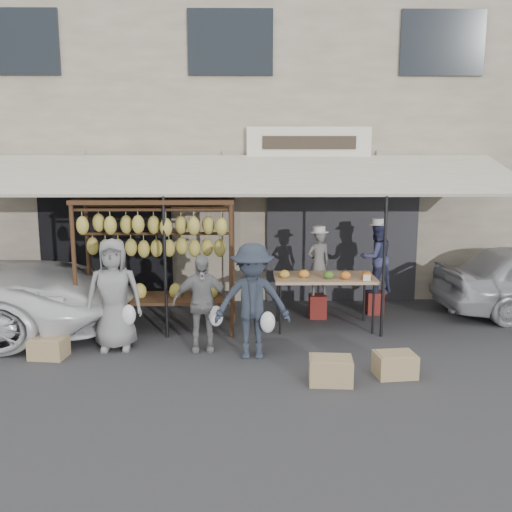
{
  "coord_description": "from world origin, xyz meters",
  "views": [
    {
      "loc": [
        0.33,
        -7.77,
        3.0
      ],
      "look_at": [
        0.45,
        1.4,
        1.3
      ],
      "focal_mm": 40.0,
      "sensor_mm": 36.0,
      "label": 1
    }
  ],
  "objects_px": {
    "crate_near_b": "(395,365)",
    "produce_table": "(325,278)",
    "customer_mid": "(201,303)",
    "crate_far": "(49,348)",
    "vendor_right": "(376,257)",
    "customer_left": "(114,294)",
    "vendor_left": "(318,263)",
    "customer_right": "(252,301)",
    "banana_rack": "(156,239)",
    "crate_near_a": "(331,370)"
  },
  "relations": [
    {
      "from": "crate_near_b",
      "to": "produce_table",
      "type": "bearing_deg",
      "value": 107.68
    },
    {
      "from": "customer_mid",
      "to": "crate_far",
      "type": "height_order",
      "value": "customer_mid"
    },
    {
      "from": "vendor_right",
      "to": "customer_left",
      "type": "xyz_separation_m",
      "value": [
        -4.39,
        -1.86,
        -0.21
      ]
    },
    {
      "from": "customer_mid",
      "to": "crate_near_b",
      "type": "xyz_separation_m",
      "value": [
        2.68,
        -1.06,
        -0.58
      ]
    },
    {
      "from": "vendor_left",
      "to": "customer_right",
      "type": "relative_size",
      "value": 0.7
    },
    {
      "from": "customer_left",
      "to": "crate_far",
      "type": "xyz_separation_m",
      "value": [
        -0.9,
        -0.38,
        -0.7
      ]
    },
    {
      "from": "banana_rack",
      "to": "vendor_left",
      "type": "relative_size",
      "value": 2.19
    },
    {
      "from": "crate_near_b",
      "to": "banana_rack",
      "type": "bearing_deg",
      "value": 150.08
    },
    {
      "from": "crate_near_a",
      "to": "produce_table",
      "type": "bearing_deg",
      "value": 84.75
    },
    {
      "from": "crate_far",
      "to": "banana_rack",
      "type": "bearing_deg",
      "value": 41.64
    },
    {
      "from": "produce_table",
      "to": "crate_near_b",
      "type": "bearing_deg",
      "value": -72.32
    },
    {
      "from": "customer_left",
      "to": "customer_mid",
      "type": "xyz_separation_m",
      "value": [
        1.33,
        -0.08,
        -0.12
      ]
    },
    {
      "from": "produce_table",
      "to": "crate_far",
      "type": "height_order",
      "value": "produce_table"
    },
    {
      "from": "customer_left",
      "to": "vendor_right",
      "type": "bearing_deg",
      "value": 17.65
    },
    {
      "from": "banana_rack",
      "to": "crate_far",
      "type": "relative_size",
      "value": 5.17
    },
    {
      "from": "vendor_left",
      "to": "crate_near_a",
      "type": "xyz_separation_m",
      "value": [
        -0.18,
        -2.96,
        -0.85
      ]
    },
    {
      "from": "produce_table",
      "to": "banana_rack",
      "type": "bearing_deg",
      "value": -177.36
    },
    {
      "from": "banana_rack",
      "to": "customer_left",
      "type": "distance_m",
      "value": 1.24
    },
    {
      "from": "produce_table",
      "to": "crate_near_b",
      "type": "xyz_separation_m",
      "value": [
        0.68,
        -2.14,
        -0.71
      ]
    },
    {
      "from": "vendor_right",
      "to": "crate_near_b",
      "type": "height_order",
      "value": "vendor_right"
    },
    {
      "from": "vendor_left",
      "to": "customer_left",
      "type": "bearing_deg",
      "value": 8.85
    },
    {
      "from": "vendor_right",
      "to": "crate_near_a",
      "type": "bearing_deg",
      "value": 48.58
    },
    {
      "from": "vendor_left",
      "to": "vendor_right",
      "type": "bearing_deg",
      "value": 175.85
    },
    {
      "from": "banana_rack",
      "to": "crate_near_a",
      "type": "bearing_deg",
      "value": -40.63
    },
    {
      "from": "customer_mid",
      "to": "customer_left",
      "type": "bearing_deg",
      "value": 173.05
    },
    {
      "from": "customer_mid",
      "to": "crate_near_b",
      "type": "bearing_deg",
      "value": -24.92
    },
    {
      "from": "vendor_left",
      "to": "customer_right",
      "type": "height_order",
      "value": "customer_right"
    },
    {
      "from": "crate_near_a",
      "to": "crate_near_b",
      "type": "relative_size",
      "value": 1.06
    },
    {
      "from": "vendor_left",
      "to": "crate_near_b",
      "type": "distance_m",
      "value": 2.97
    },
    {
      "from": "produce_table",
      "to": "crate_near_a",
      "type": "xyz_separation_m",
      "value": [
        -0.22,
        -2.36,
        -0.7
      ]
    },
    {
      "from": "vendor_right",
      "to": "banana_rack",
      "type": "bearing_deg",
      "value": -5.46
    },
    {
      "from": "customer_right",
      "to": "crate_far",
      "type": "distance_m",
      "value": 3.07
    },
    {
      "from": "banana_rack",
      "to": "crate_near_b",
      "type": "height_order",
      "value": "banana_rack"
    },
    {
      "from": "banana_rack",
      "to": "produce_table",
      "type": "distance_m",
      "value": 2.9
    },
    {
      "from": "crate_far",
      "to": "vendor_left",
      "type": "bearing_deg",
      "value": 25.39
    },
    {
      "from": "vendor_left",
      "to": "customer_mid",
      "type": "height_order",
      "value": "vendor_left"
    },
    {
      "from": "produce_table",
      "to": "crate_far",
      "type": "relative_size",
      "value": 3.38
    },
    {
      "from": "crate_near_b",
      "to": "vendor_left",
      "type": "bearing_deg",
      "value": 104.61
    },
    {
      "from": "customer_right",
      "to": "crate_near_a",
      "type": "distance_m",
      "value": 1.55
    },
    {
      "from": "vendor_right",
      "to": "customer_left",
      "type": "height_order",
      "value": "vendor_right"
    },
    {
      "from": "customer_mid",
      "to": "crate_near_b",
      "type": "height_order",
      "value": "customer_mid"
    },
    {
      "from": "customer_left",
      "to": "crate_near_b",
      "type": "distance_m",
      "value": 4.23
    },
    {
      "from": "vendor_left",
      "to": "vendor_right",
      "type": "height_order",
      "value": "vendor_right"
    },
    {
      "from": "vendor_left",
      "to": "customer_mid",
      "type": "bearing_deg",
      "value": 23.51
    },
    {
      "from": "produce_table",
      "to": "crate_near_b",
      "type": "relative_size",
      "value": 3.22
    },
    {
      "from": "crate_near_a",
      "to": "crate_near_b",
      "type": "distance_m",
      "value": 0.93
    },
    {
      "from": "vendor_left",
      "to": "customer_left",
      "type": "relative_size",
      "value": 0.69
    },
    {
      "from": "customer_right",
      "to": "customer_mid",
      "type": "bearing_deg",
      "value": 157.0
    },
    {
      "from": "produce_table",
      "to": "crate_near_b",
      "type": "height_order",
      "value": "produce_table"
    },
    {
      "from": "crate_near_b",
      "to": "crate_far",
      "type": "distance_m",
      "value": 4.97
    }
  ]
}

